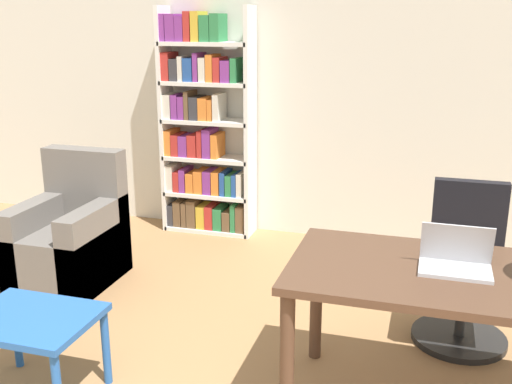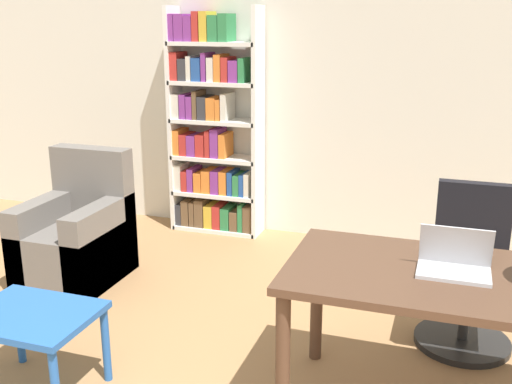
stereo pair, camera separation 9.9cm
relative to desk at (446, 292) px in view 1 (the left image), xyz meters
name	(u,v)px [view 1 (the left image)]	position (x,y,z in m)	size (l,w,h in m)	color
wall_back	(337,88)	(-0.95, 2.44, 0.68)	(8.00, 0.06, 2.70)	silver
desk	(446,292)	(0.00, 0.00, 0.00)	(1.49, 0.83, 0.78)	#4C3323
laptop	(456,260)	(0.03, 0.03, 0.16)	(0.33, 0.21, 0.22)	#B2B2B7
office_chair	(464,274)	(0.13, 0.85, -0.25)	(0.57, 0.57, 0.98)	black
side_table_blue	(31,328)	(-2.01, -0.46, -0.27)	(0.64, 0.51, 0.47)	#2356A3
armchair	(70,242)	(-2.66, 0.87, -0.35)	(0.64, 0.77, 0.98)	#66605B
bookshelf	(203,131)	(-2.12, 2.25, 0.27)	(0.84, 0.28, 2.04)	white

